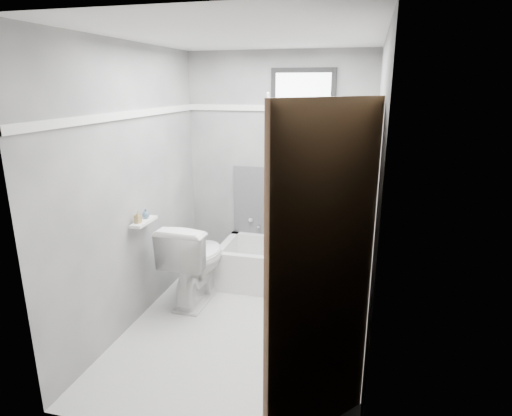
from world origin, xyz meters
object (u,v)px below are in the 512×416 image
(office_chair, at_px, (322,233))
(toilet, at_px, (196,261))
(soap_bottle_b, at_px, (146,213))
(soap_bottle_a, at_px, (138,217))
(door, at_px, (368,314))
(bathtub, at_px, (291,267))

(office_chair, distance_m, toilet, 1.31)
(toilet, relative_size, soap_bottle_b, 9.88)
(toilet, bearing_deg, soap_bottle_a, 56.29)
(office_chair, relative_size, door, 0.48)
(soap_bottle_b, bearing_deg, office_chair, 31.52)
(soap_bottle_b, bearing_deg, door, -35.27)
(bathtub, bearing_deg, toilet, -147.66)
(door, height_order, soap_bottle_a, door)
(door, relative_size, soap_bottle_b, 23.88)
(bathtub, height_order, soap_bottle_a, soap_bottle_a)
(bathtub, xyz_separation_m, door, (0.75, -2.21, 0.79))
(office_chair, bearing_deg, door, -52.06)
(door, bearing_deg, toilet, 133.72)
(office_chair, xyz_separation_m, toilet, (-1.15, -0.59, -0.19))
(door, distance_m, soap_bottle_a, 2.27)
(soap_bottle_a, xyz_separation_m, soap_bottle_b, (0.00, 0.14, -0.01))
(bathtub, xyz_separation_m, toilet, (-0.85, -0.54, 0.20))
(office_chair, bearing_deg, toilet, -126.27)
(office_chair, bearing_deg, bathtub, -143.92)
(toilet, bearing_deg, soap_bottle_b, 45.96)
(office_chair, bearing_deg, soap_bottle_a, -117.98)
(office_chair, xyz_separation_m, soap_bottle_b, (-1.47, -0.90, 0.36))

